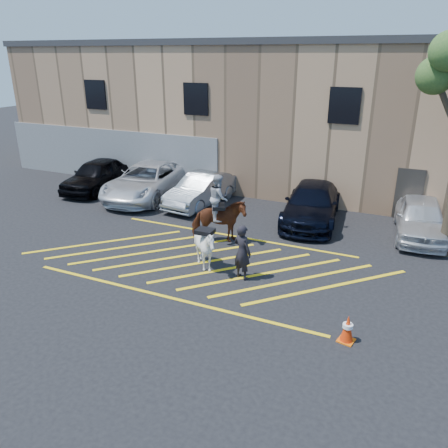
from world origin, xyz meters
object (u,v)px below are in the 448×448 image
at_px(car_blue_suv, 312,203).
at_px(traffic_cone, 348,328).
at_px(car_black_suv, 97,175).
at_px(car_white_suv, 421,218).
at_px(car_white_pickup, 147,181).
at_px(car_silver_sedan, 201,190).
at_px(mounted_bay, 219,216).
at_px(handler, 242,252).
at_px(saddled_white, 205,248).

distance_m(car_blue_suv, traffic_cone, 8.43).
xyz_separation_m(car_black_suv, car_white_suv, (15.44, 0.07, -0.04)).
bearing_deg(car_black_suv, car_blue_suv, -5.72).
bearing_deg(car_white_pickup, car_silver_sedan, -6.45).
height_order(car_white_pickup, car_silver_sedan, car_white_pickup).
height_order(car_blue_suv, car_white_suv, car_blue_suv).
relative_size(car_black_suv, car_white_pickup, 0.80).
relative_size(car_blue_suv, mounted_bay, 2.00).
bearing_deg(mounted_bay, car_black_suv, 156.96).
relative_size(handler, mounted_bay, 0.68).
distance_m(car_white_pickup, saddled_white, 8.42).
height_order(car_black_suv, mounted_bay, mounted_bay).
distance_m(car_silver_sedan, saddled_white, 6.60).
relative_size(car_silver_sedan, saddled_white, 2.94).
height_order(car_silver_sedan, car_blue_suv, car_blue_suv).
relative_size(car_white_pickup, mounted_bay, 2.24).
bearing_deg(car_white_suv, car_blue_suv, 175.15).
bearing_deg(traffic_cone, car_white_suv, 79.86).
distance_m(car_silver_sedan, traffic_cone, 11.26).
bearing_deg(handler, car_silver_sedan, -32.45).
bearing_deg(handler, car_white_pickup, -17.84).
bearing_deg(traffic_cone, mounted_bay, 142.02).
bearing_deg(saddled_white, traffic_cone, -23.02).
bearing_deg(handler, car_white_suv, -109.08).
height_order(car_black_suv, saddled_white, car_black_suv).
relative_size(car_black_suv, mounted_bay, 1.78).
relative_size(car_black_suv, car_silver_sedan, 1.06).
height_order(car_black_suv, traffic_cone, car_black_suv).
distance_m(car_white_pickup, handler, 9.48).
height_order(car_white_suv, handler, handler).
bearing_deg(car_blue_suv, car_white_pickup, 173.78).
distance_m(car_white_pickup, car_white_suv, 12.40).
distance_m(car_blue_suv, mounted_bay, 4.55).
height_order(car_silver_sedan, mounted_bay, mounted_bay).
bearing_deg(saddled_white, car_silver_sedan, 117.90).
height_order(car_blue_suv, traffic_cone, car_blue_suv).
xyz_separation_m(car_black_suv, saddled_white, (9.11, -5.80, -0.04)).
bearing_deg(car_black_suv, traffic_cone, -35.35).
height_order(car_black_suv, car_silver_sedan, car_black_suv).
distance_m(saddled_white, traffic_cone, 5.34).
bearing_deg(car_white_suv, saddled_white, -142.18).
xyz_separation_m(mounted_bay, saddled_white, (0.51, -2.14, -0.30)).
bearing_deg(saddled_white, handler, -4.26).
bearing_deg(car_silver_sedan, car_blue_suv, 6.30).
bearing_deg(handler, traffic_cone, 171.82).
bearing_deg(car_black_suv, handler, -35.46).
relative_size(car_white_pickup, handler, 3.27).
height_order(handler, saddled_white, handler).
height_order(car_silver_sedan, saddled_white, saddled_white).
height_order(handler, mounted_bay, mounted_bay).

